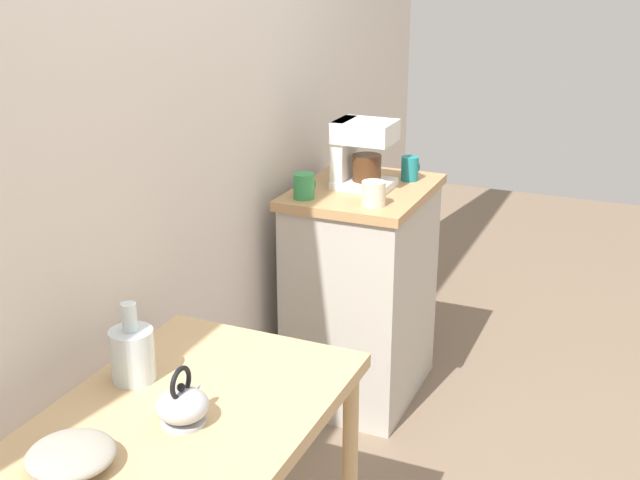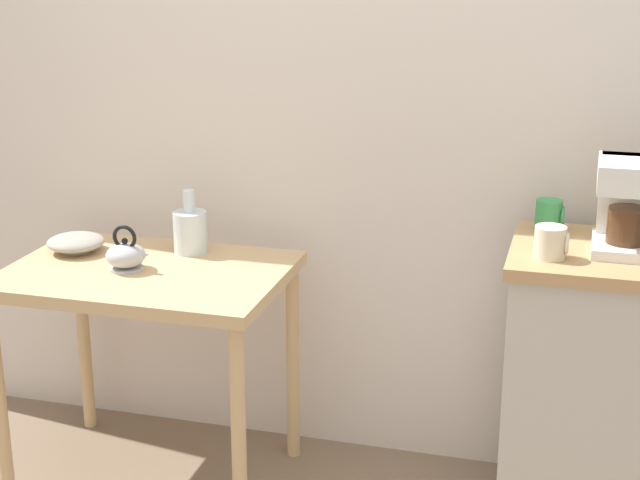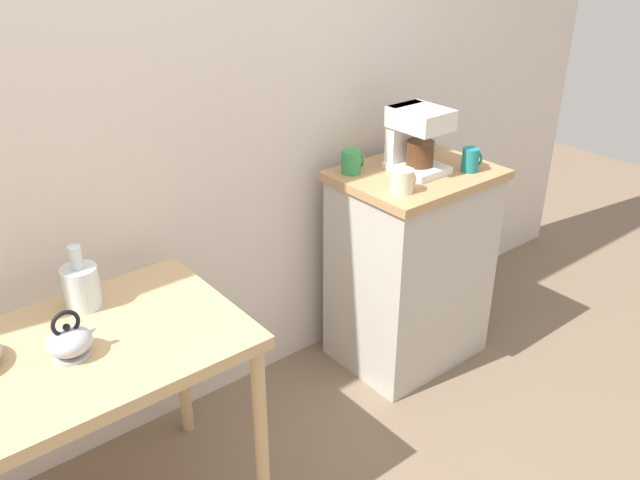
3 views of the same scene
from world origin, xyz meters
name	(u,v)px [view 1 (image 1 of 3)]	position (x,y,z in m)	size (l,w,h in m)	color
back_wall	(178,73)	(0.10, 0.40, 1.40)	(4.40, 0.10, 2.80)	silver
wooden_table	(189,443)	(-0.63, -0.04, 0.64)	(0.87, 0.61, 0.74)	tan
kitchen_counter	(361,292)	(0.80, 0.05, 0.45)	(0.63, 0.49, 0.89)	#BCB7AD
bowl_stoneware	(71,455)	(-0.93, 0.05, 0.77)	(0.19, 0.19, 0.06)	#9E998C
teakettle	(183,405)	(-0.68, -0.07, 0.78)	(0.15, 0.12, 0.15)	#B2B5BA
glass_carafe_vase	(132,353)	(-0.56, 0.15, 0.81)	(0.11, 0.11, 0.21)	silver
coffee_maker	(359,151)	(0.79, 0.06, 1.03)	(0.18, 0.22, 0.26)	white
mug_tall_green	(304,186)	(0.58, 0.20, 0.94)	(0.09, 0.08, 0.09)	#338C4C
mug_dark_teal	(410,168)	(0.96, -0.09, 0.94)	(0.07, 0.07, 0.10)	teal
mug_small_cream	(374,193)	(0.59, -0.07, 0.94)	(0.09, 0.09, 0.09)	beige
table_clock	(350,159)	(0.98, 0.18, 0.95)	(0.11, 0.06, 0.13)	#B2B5BA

